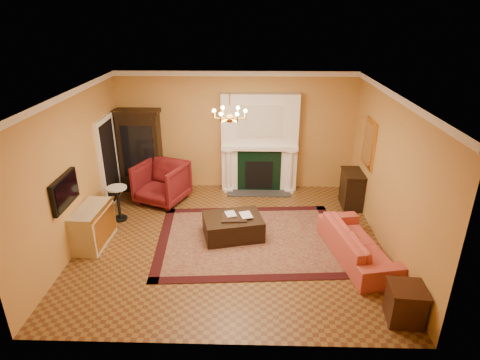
{
  "coord_description": "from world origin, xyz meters",
  "views": [
    {
      "loc": [
        0.38,
        -7.02,
        4.37
      ],
      "look_at": [
        0.18,
        0.3,
        1.22
      ],
      "focal_mm": 30.0,
      "sensor_mm": 36.0,
      "label": 1
    }
  ],
  "objects_px": {
    "wingback_armchair": "(161,181)",
    "pedestal_table": "(118,201)",
    "china_cabinet": "(141,153)",
    "commode": "(93,226)",
    "console_table": "(352,190)",
    "coral_sofa": "(358,239)",
    "leather_ottoman": "(233,226)",
    "end_table": "(405,305)"
  },
  "relations": [
    {
      "from": "china_cabinet",
      "to": "commode",
      "type": "bearing_deg",
      "value": -96.82
    },
    {
      "from": "commode",
      "to": "leather_ottoman",
      "type": "distance_m",
      "value": 2.79
    },
    {
      "from": "china_cabinet",
      "to": "commode",
      "type": "xyz_separation_m",
      "value": [
        -0.33,
        -2.67,
        -0.61
      ]
    },
    {
      "from": "wingback_armchair",
      "to": "coral_sofa",
      "type": "bearing_deg",
      "value": -7.05
    },
    {
      "from": "china_cabinet",
      "to": "end_table",
      "type": "height_order",
      "value": "china_cabinet"
    },
    {
      "from": "commode",
      "to": "leather_ottoman",
      "type": "relative_size",
      "value": 0.92
    },
    {
      "from": "china_cabinet",
      "to": "console_table",
      "type": "distance_m",
      "value": 5.28
    },
    {
      "from": "china_cabinet",
      "to": "console_table",
      "type": "bearing_deg",
      "value": -8.94
    },
    {
      "from": "end_table",
      "to": "coral_sofa",
      "type": "bearing_deg",
      "value": 100.63
    },
    {
      "from": "pedestal_table",
      "to": "console_table",
      "type": "relative_size",
      "value": 0.94
    },
    {
      "from": "console_table",
      "to": "coral_sofa",
      "type": "bearing_deg",
      "value": -98.15
    },
    {
      "from": "china_cabinet",
      "to": "pedestal_table",
      "type": "relative_size",
      "value": 2.55
    },
    {
      "from": "wingback_armchair",
      "to": "console_table",
      "type": "bearing_deg",
      "value": 20.43
    },
    {
      "from": "wingback_armchair",
      "to": "commode",
      "type": "relative_size",
      "value": 1.02
    },
    {
      "from": "china_cabinet",
      "to": "end_table",
      "type": "relative_size",
      "value": 3.52
    },
    {
      "from": "coral_sofa",
      "to": "end_table",
      "type": "height_order",
      "value": "coral_sofa"
    },
    {
      "from": "china_cabinet",
      "to": "pedestal_table",
      "type": "height_order",
      "value": "china_cabinet"
    },
    {
      "from": "end_table",
      "to": "console_table",
      "type": "bearing_deg",
      "value": 89.1
    },
    {
      "from": "end_table",
      "to": "leather_ottoman",
      "type": "height_order",
      "value": "end_table"
    },
    {
      "from": "pedestal_table",
      "to": "china_cabinet",
      "type": "bearing_deg",
      "value": 85.51
    },
    {
      "from": "console_table",
      "to": "leather_ottoman",
      "type": "xyz_separation_m",
      "value": [
        -2.75,
        -1.49,
        -0.19
      ]
    },
    {
      "from": "commode",
      "to": "leather_ottoman",
      "type": "bearing_deg",
      "value": 9.78
    },
    {
      "from": "china_cabinet",
      "to": "pedestal_table",
      "type": "bearing_deg",
      "value": -94.27
    },
    {
      "from": "china_cabinet",
      "to": "end_table",
      "type": "bearing_deg",
      "value": -42.18
    },
    {
      "from": "wingback_armchair",
      "to": "commode",
      "type": "distance_m",
      "value": 2.18
    },
    {
      "from": "wingback_armchair",
      "to": "pedestal_table",
      "type": "xyz_separation_m",
      "value": [
        -0.77,
        -0.94,
        -0.09
      ]
    },
    {
      "from": "commode",
      "to": "console_table",
      "type": "distance_m",
      "value": 5.81
    },
    {
      "from": "coral_sofa",
      "to": "console_table",
      "type": "xyz_separation_m",
      "value": [
        0.37,
        2.19,
        0.01
      ]
    },
    {
      "from": "wingback_armchair",
      "to": "end_table",
      "type": "distance_m",
      "value": 5.98
    },
    {
      "from": "commode",
      "to": "console_table",
      "type": "xyz_separation_m",
      "value": [
        5.51,
        1.83,
        0.02
      ]
    },
    {
      "from": "commode",
      "to": "console_table",
      "type": "height_order",
      "value": "console_table"
    },
    {
      "from": "coral_sofa",
      "to": "pedestal_table",
      "type": "bearing_deg",
      "value": 63.32
    },
    {
      "from": "commode",
      "to": "pedestal_table",
      "type": "bearing_deg",
      "value": 81.38
    },
    {
      "from": "pedestal_table",
      "to": "commode",
      "type": "relative_size",
      "value": 0.74
    },
    {
      "from": "china_cabinet",
      "to": "leather_ottoman",
      "type": "height_order",
      "value": "china_cabinet"
    },
    {
      "from": "coral_sofa",
      "to": "end_table",
      "type": "xyz_separation_m",
      "value": [
        0.31,
        -1.65,
        -0.12
      ]
    },
    {
      "from": "wingback_armchair",
      "to": "pedestal_table",
      "type": "height_order",
      "value": "wingback_armchair"
    },
    {
      "from": "coral_sofa",
      "to": "china_cabinet",
      "type": "bearing_deg",
      "value": 46.58
    },
    {
      "from": "coral_sofa",
      "to": "console_table",
      "type": "bearing_deg",
      "value": -20.83
    },
    {
      "from": "pedestal_table",
      "to": "commode",
      "type": "xyz_separation_m",
      "value": [
        -0.2,
        -1.01,
        -0.06
      ]
    },
    {
      "from": "pedestal_table",
      "to": "coral_sofa",
      "type": "distance_m",
      "value": 5.13
    },
    {
      "from": "commode",
      "to": "console_table",
      "type": "bearing_deg",
      "value": 20.98
    }
  ]
}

